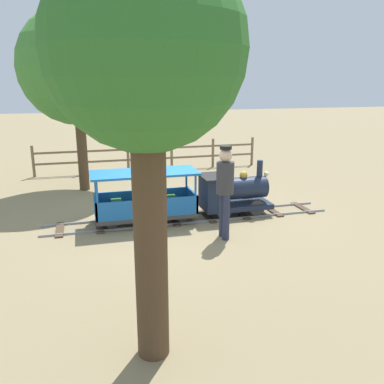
{
  "coord_description": "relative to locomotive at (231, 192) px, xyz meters",
  "views": [
    {
      "loc": [
        7.42,
        -1.63,
        2.65
      ],
      "look_at": [
        0.0,
        0.41,
        0.55
      ],
      "focal_mm": 38.11,
      "sensor_mm": 36.0,
      "label": 1
    }
  ],
  "objects": [
    {
      "name": "ground_plane",
      "position": [
        0.0,
        -1.23,
        -0.48
      ],
      "size": [
        60.0,
        60.0,
        0.0
      ],
      "primitive_type": "plane",
      "color": "#8C7A56"
    },
    {
      "name": "track",
      "position": [
        0.0,
        -0.85,
        -0.47
      ],
      "size": [
        0.78,
        5.7,
        0.04
      ],
      "color": "gray",
      "rests_on": "ground_plane"
    },
    {
      "name": "locomotive",
      "position": [
        0.0,
        0.0,
        0.0
      ],
      "size": [
        0.74,
        1.45,
        1.07
      ],
      "color": "#192338",
      "rests_on": "ground_plane"
    },
    {
      "name": "passenger_car",
      "position": [
        0.0,
        -1.75,
        -0.06
      ],
      "size": [
        0.84,
        2.0,
        0.97
      ],
      "color": "#3F3F3F",
      "rests_on": "ground_plane"
    },
    {
      "name": "conductor_person",
      "position": [
        1.13,
        -0.56,
        0.47
      ],
      "size": [
        0.3,
        0.3,
        1.62
      ],
      "color": "#282D47",
      "rests_on": "ground_plane"
    },
    {
      "name": "oak_tree_near",
      "position": [
        -2.9,
        -2.84,
        2.48
      ],
      "size": [
        2.71,
        2.71,
        4.33
      ],
      "color": "#4C3823",
      "rests_on": "ground_plane"
    },
    {
      "name": "oak_tree_far",
      "position": [
        3.89,
        -2.3,
        2.35
      ],
      "size": [
        1.73,
        1.73,
        3.77
      ],
      "color": "#4C3823",
      "rests_on": "ground_plane"
    },
    {
      "name": "fence_section",
      "position": [
        -4.72,
        -0.85,
        0.0
      ],
      "size": [
        0.08,
        6.78,
        0.9
      ],
      "color": "#756047",
      "rests_on": "ground_plane"
    }
  ]
}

